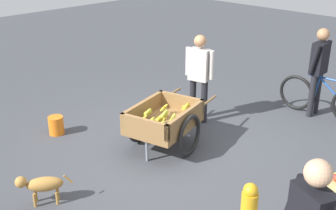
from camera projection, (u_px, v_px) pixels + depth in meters
ground_plane at (171, 152)px, 6.30m from camera, size 24.00×24.00×0.00m
fruit_cart at (164, 122)px, 6.26m from camera, size 1.78×1.14×0.73m
vendor_person at (199, 71)px, 6.99m from camera, size 0.27×0.51×1.53m
bicycle at (322, 98)px, 7.36m from camera, size 0.46×1.66×0.85m
cyclist_person at (319, 65)px, 7.22m from camera, size 0.52×0.21×1.58m
dog at (41, 184)px, 5.02m from camera, size 0.57×0.43×0.40m
plastic_bucket at (56, 125)px, 6.82m from camera, size 0.25×0.25×0.30m
apple_crate at (330, 188)px, 5.22m from camera, size 0.44×0.32×0.31m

